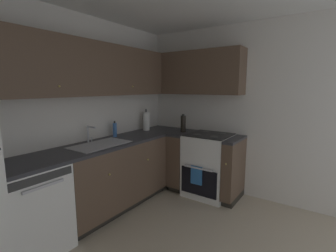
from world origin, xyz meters
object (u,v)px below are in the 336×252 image
object	(u,v)px
oven_range	(209,164)
soap_bottle	(115,130)
dishwasher	(29,210)
oil_bottle	(183,124)
paper_towel_roll	(146,121)

from	to	relation	value
oven_range	soap_bottle	distance (m)	1.47
dishwasher	oil_bottle	bearing A→B (deg)	-11.09
soap_bottle	dishwasher	bearing A→B (deg)	-172.06
oven_range	soap_bottle	world-z (taller)	soap_bottle
oil_bottle	oven_range	bearing A→B (deg)	-87.62
paper_towel_roll	dishwasher	bearing A→B (deg)	-175.31
soap_bottle	oil_bottle	size ratio (longest dim) A/B	0.80
dishwasher	paper_towel_roll	world-z (taller)	paper_towel_roll
dishwasher	oil_bottle	world-z (taller)	oil_bottle
dishwasher	oven_range	xyz separation A→B (m)	(2.17, -0.87, 0.02)
dishwasher	paper_towel_roll	distance (m)	2.06
oven_range	soap_bottle	xyz separation A→B (m)	(-0.88, 1.05, 0.55)
oven_range	oil_bottle	world-z (taller)	oil_bottle
paper_towel_roll	soap_bottle	bearing A→B (deg)	178.27
soap_bottle	oil_bottle	world-z (taller)	oil_bottle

